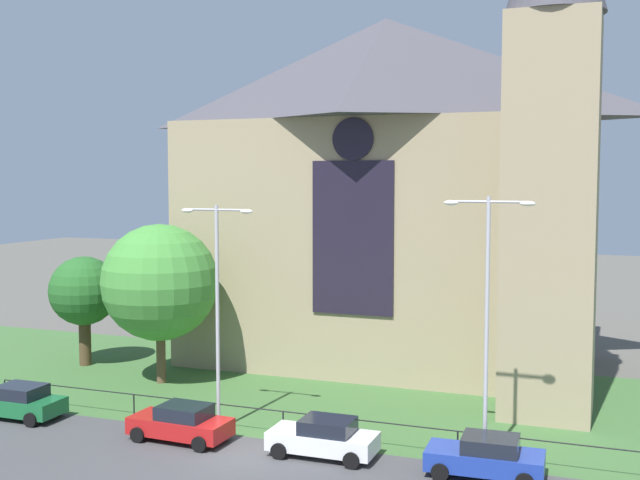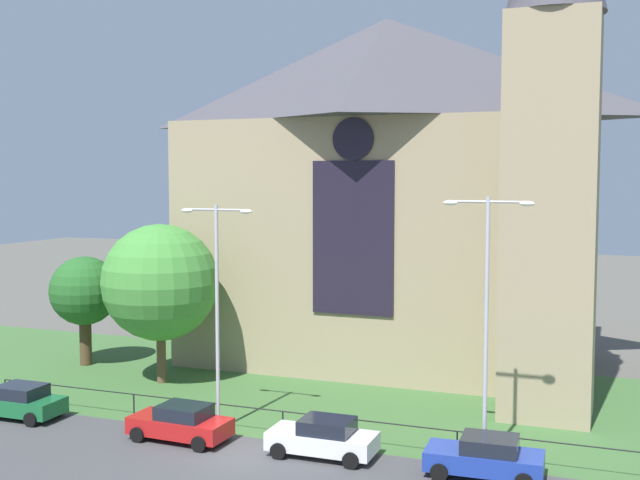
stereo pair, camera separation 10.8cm
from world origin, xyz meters
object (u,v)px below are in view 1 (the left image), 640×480
at_px(tree_left_far, 84,292).
at_px(parked_car_blue, 486,457).
at_px(tree_left_near, 160,282).
at_px(parked_car_white, 324,438).
at_px(parked_car_green, 18,402).
at_px(church_building, 395,187).
at_px(streetlamp_far, 487,300).
at_px(streetlamp_near, 217,291).
at_px(parked_car_red, 181,423).

relative_size(tree_left_far, parked_car_blue, 1.48).
bearing_deg(tree_left_near, parked_car_white, -31.71).
bearing_deg(tree_left_far, parked_car_green, -69.48).
bearing_deg(parked_car_blue, tree_left_near, -24.35).
height_order(church_building, streetlamp_far, church_building).
bearing_deg(parked_car_blue, streetlamp_far, -81.43).
xyz_separation_m(tree_left_near, parked_car_green, (-2.70, -7.61, -4.60)).
bearing_deg(tree_left_near, tree_left_far, 163.33).
xyz_separation_m(church_building, parked_car_blue, (7.85, -16.01, -9.53)).
distance_m(tree_left_near, parked_car_white, 14.76).
bearing_deg(church_building, streetlamp_far, -62.68).
distance_m(streetlamp_near, parked_car_blue, 12.81).
distance_m(tree_left_far, parked_car_white, 20.69).
bearing_deg(parked_car_white, streetlamp_near, -15.16).
bearing_deg(tree_left_near, streetlamp_near, -42.17).
height_order(parked_car_green, parked_car_blue, same).
bearing_deg(tree_left_far, parked_car_white, -26.95).
distance_m(parked_car_red, parked_car_white, 6.16).
height_order(tree_left_near, streetlamp_near, streetlamp_near).
distance_m(church_building, tree_left_near, 14.39).
xyz_separation_m(parked_car_green, parked_car_red, (8.48, -0.11, 0.00)).
distance_m(parked_car_green, parked_car_blue, 20.87).
bearing_deg(church_building, parked_car_red, -105.43).
xyz_separation_m(tree_left_near, parked_car_red, (5.77, -7.71, -4.60)).
relative_size(church_building, tree_left_far, 4.11).
distance_m(streetlamp_far, parked_car_red, 13.44).
bearing_deg(parked_car_blue, parked_car_white, -1.68).
relative_size(tree_left_near, tree_left_far, 1.33).
relative_size(parked_car_green, parked_car_blue, 0.99).
distance_m(tree_left_far, parked_car_green, 10.72).
bearing_deg(parked_car_white, parked_car_green, 0.64).
xyz_separation_m(tree_left_far, parked_car_green, (3.55, -9.48, -3.53)).
distance_m(tree_left_far, parked_car_red, 15.78).
height_order(streetlamp_far, parked_car_red, streetlamp_far).
relative_size(parked_car_red, parked_car_blue, 1.00).
relative_size(tree_left_far, streetlamp_near, 0.65).
bearing_deg(church_building, parked_car_green, -128.54).
height_order(streetlamp_near, streetlamp_far, streetlamp_far).
relative_size(church_building, tree_left_near, 3.09).
distance_m(streetlamp_near, parked_car_red, 5.62).
height_order(tree_left_far, parked_car_green, tree_left_far).
distance_m(streetlamp_near, streetlamp_far, 11.34).
height_order(tree_left_near, parked_car_blue, tree_left_near).
bearing_deg(parked_car_blue, parked_car_green, -1.61).
xyz_separation_m(streetlamp_near, parked_car_green, (-9.27, -1.66, -5.28)).
relative_size(tree_left_far, streetlamp_far, 0.62).
bearing_deg(parked_car_white, parked_car_blue, -179.45).
distance_m(parked_car_white, parked_car_blue, 6.24).
distance_m(church_building, streetlamp_far, 17.00).
height_order(tree_left_near, parked_car_green, tree_left_near).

